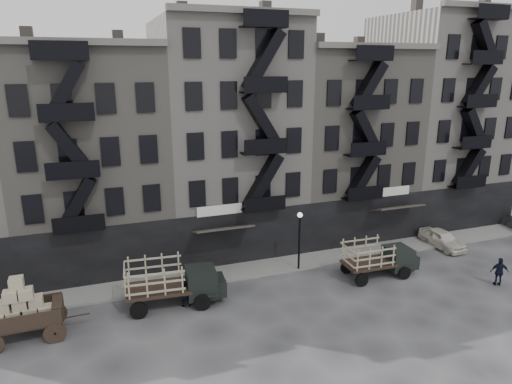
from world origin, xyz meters
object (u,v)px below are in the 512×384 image
object	(u,v)px
wagon	(20,305)
pedestrian_mid	(184,294)
stake_truck_east	(379,256)
policeman	(499,272)
stake_truck_west	(172,279)
car_east	(442,239)

from	to	relation	value
wagon	pedestrian_mid	world-z (taller)	wagon
stake_truck_east	policeman	world-z (taller)	stake_truck_east
stake_truck_west	pedestrian_mid	xyz separation A→B (m)	(0.60, -0.38, -0.86)
stake_truck_east	pedestrian_mid	distance (m)	13.22
stake_truck_west	policeman	distance (m)	20.98
wagon	stake_truck_west	world-z (taller)	wagon
stake_truck_east	pedestrian_mid	world-z (taller)	stake_truck_east
stake_truck_east	car_east	world-z (taller)	stake_truck_east
car_east	pedestrian_mid	world-z (taller)	pedestrian_mid
policeman	wagon	bearing A→B (deg)	20.34
car_east	pedestrian_mid	distance (m)	20.99
wagon	stake_truck_west	xyz separation A→B (m)	(8.01, 0.88, -0.28)
wagon	stake_truck_east	bearing A→B (deg)	-1.21
wagon	car_east	size ratio (longest dim) A/B	0.99
car_east	policeman	bearing A→B (deg)	-101.27
stake_truck_east	policeman	bearing A→B (deg)	-28.25
stake_truck_west	pedestrian_mid	distance (m)	1.11
pedestrian_mid	policeman	distance (m)	20.30
car_east	pedestrian_mid	xyz separation A→B (m)	(-20.88, -2.10, 0.10)
stake_truck_west	car_east	bearing A→B (deg)	9.43
stake_truck_west	policeman	world-z (taller)	stake_truck_west
pedestrian_mid	car_east	bearing A→B (deg)	-175.95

